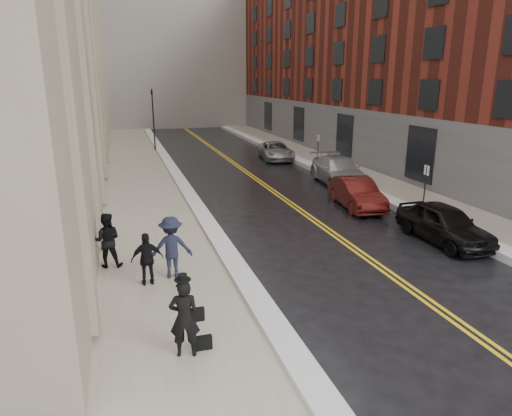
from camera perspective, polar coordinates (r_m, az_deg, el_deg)
ground at (r=12.52m, az=12.25°, el=-13.54°), size 160.00×160.00×0.00m
sidewalk_left at (r=26.15m, az=-14.05°, el=2.21°), size 4.00×64.00×0.15m
sidewalk_right at (r=29.90m, az=12.74°, el=4.00°), size 3.00×64.00×0.15m
lane_stripe_a at (r=27.32m, az=0.51°, el=3.12°), size 0.12×64.00×0.01m
lane_stripe_b at (r=27.39m, az=0.99°, el=3.15°), size 0.12×64.00×0.01m
snow_ridge_left at (r=26.33m, az=-9.06°, el=2.71°), size 0.70×60.80×0.26m
snow_ridge_right at (r=29.03m, az=9.56°, el=3.97°), size 0.85×60.80×0.30m
building_right at (r=39.88m, az=19.71°, el=19.31°), size 14.00×50.00×18.00m
traffic_signal at (r=39.65m, az=-12.73°, el=11.27°), size 0.18×0.15×5.20m
parking_sign_near at (r=22.51m, az=20.40°, el=2.84°), size 0.06×0.35×2.23m
parking_sign_far at (r=32.70m, az=7.75°, el=7.53°), size 0.06×0.35×2.23m
car_black at (r=18.81m, az=22.44°, el=-1.79°), size 1.78×4.34×1.47m
car_maroon at (r=22.56m, az=12.46°, el=1.82°), size 2.05×4.49×1.43m
car_silver_near at (r=27.50m, az=10.27°, el=4.62°), size 2.74×5.62×1.57m
car_silver_far at (r=35.33m, az=2.49°, el=7.16°), size 2.83×5.07×1.34m
pedestrian_main at (r=10.32m, az=-8.94°, el=-13.44°), size 0.74×0.56×1.82m
pedestrian_a at (r=15.48m, az=-18.13°, el=-3.83°), size 0.96×0.80×1.81m
pedestrian_b at (r=14.19m, az=-10.53°, el=-4.82°), size 1.31×0.82×1.93m
pedestrian_c at (r=13.88m, az=-13.43°, el=-6.22°), size 0.95×0.42×1.60m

